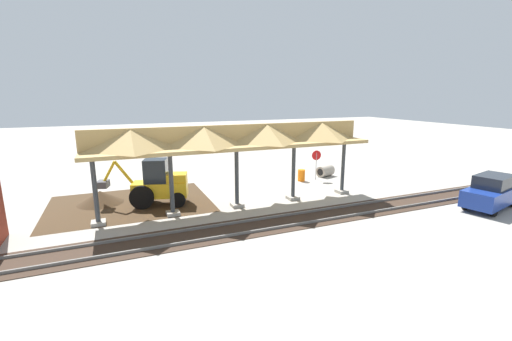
# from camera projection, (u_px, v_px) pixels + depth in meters

# --- Properties ---
(ground_plane) EXTENTS (120.00, 120.00, 0.00)m
(ground_plane) POSITION_uv_depth(u_px,v_px,m) (279.00, 184.00, 25.73)
(ground_plane) COLOR #9E998E
(dirt_work_zone) EXTENTS (9.41, 7.00, 0.01)m
(dirt_work_zone) POSITION_uv_depth(u_px,v_px,m) (131.00, 204.00, 21.03)
(dirt_work_zone) COLOR #42301E
(dirt_work_zone) RESTS_ON ground
(platform_canopy) EXTENTS (16.37, 3.20, 4.90)m
(platform_canopy) POSITION_uv_depth(u_px,v_px,m) (236.00, 137.00, 19.60)
(platform_canopy) COLOR #9E998E
(platform_canopy) RESTS_ON ground
(rail_tracks) EXTENTS (60.00, 2.58, 0.15)m
(rail_tracks) POSITION_uv_depth(u_px,v_px,m) (337.00, 213.00, 19.25)
(rail_tracks) COLOR slate
(rail_tracks) RESTS_ON ground
(stop_sign) EXTENTS (0.76, 0.13, 2.34)m
(stop_sign) POSITION_uv_depth(u_px,v_px,m) (316.00, 159.00, 26.55)
(stop_sign) COLOR gray
(stop_sign) RESTS_ON ground
(backhoe) EXTENTS (5.28, 2.59, 2.82)m
(backhoe) POSITION_uv_depth(u_px,v_px,m) (158.00, 184.00, 20.61)
(backhoe) COLOR yellow
(backhoe) RESTS_ON ground
(dirt_mound) EXTENTS (5.50, 5.50, 1.56)m
(dirt_mound) POSITION_uv_depth(u_px,v_px,m) (101.00, 203.00, 21.16)
(dirt_mound) COLOR #42301E
(dirt_mound) RESTS_ON ground
(concrete_pipe) EXTENTS (1.59, 1.28, 0.88)m
(concrete_pipe) POSITION_uv_depth(u_px,v_px,m) (325.00, 171.00, 28.02)
(concrete_pipe) COLOR #9E9384
(concrete_pipe) RESTS_ON ground
(distant_parked_car) EXTENTS (4.50, 2.71, 1.98)m
(distant_parked_car) POSITION_uv_depth(u_px,v_px,m) (491.00, 192.00, 20.04)
(distant_parked_car) COLOR navy
(distant_parked_car) RESTS_ON ground
(traffic_barrel) EXTENTS (0.56, 0.56, 0.90)m
(traffic_barrel) POSITION_uv_depth(u_px,v_px,m) (301.00, 175.00, 26.45)
(traffic_barrel) COLOR orange
(traffic_barrel) RESTS_ON ground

